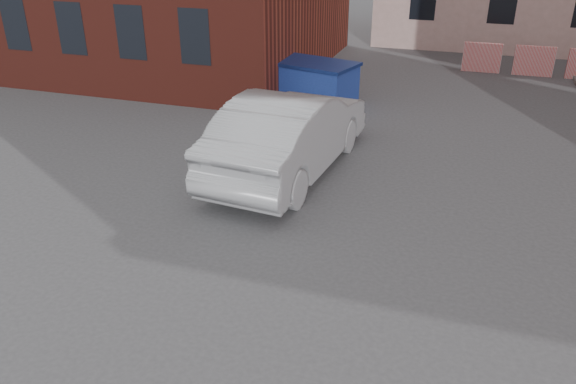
% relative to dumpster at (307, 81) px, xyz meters
% --- Properties ---
extents(ground, '(120.00, 120.00, 0.00)m').
position_rel_dumpster_xyz_m(ground, '(2.30, -9.67, -0.60)').
color(ground, '#38383A').
rests_on(ground, ground).
extents(barriers, '(4.70, 0.18, 1.00)m').
position_rel_dumpster_xyz_m(barriers, '(6.50, 5.33, -0.10)').
color(barriers, red).
rests_on(barriers, ground).
extents(dumpster, '(3.12, 2.15, 1.19)m').
position_rel_dumpster_xyz_m(dumpster, '(0.00, 0.00, 0.00)').
color(dumpster, navy).
rests_on(dumpster, ground).
extents(silver_car, '(2.24, 5.35, 1.72)m').
position_rel_dumpster_xyz_m(silver_car, '(1.13, -5.01, 0.26)').
color(silver_car, '#9EA0A5').
rests_on(silver_car, ground).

